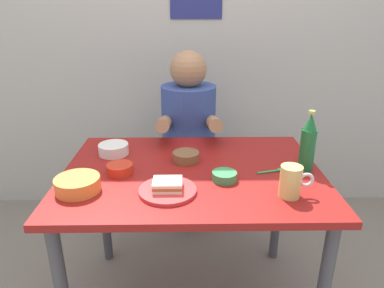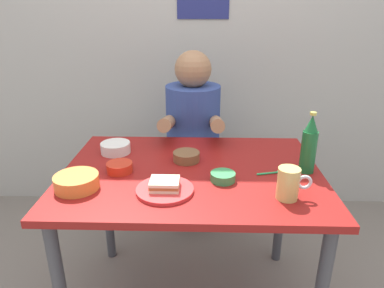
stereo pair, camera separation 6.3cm
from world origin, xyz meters
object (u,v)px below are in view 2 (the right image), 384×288
object	(u,v)px
person_seated	(193,120)
beer_bottle	(309,145)
dining_table	(192,189)
beer_mug	(289,183)
dip_bowl_green	(223,176)
plate_orange	(165,190)
stool	(193,182)
sandwich	(165,184)

from	to	relation	value
person_seated	beer_bottle	bearing A→B (deg)	-51.04
beer_bottle	dining_table	bearing A→B (deg)	-179.58
beer_mug	dip_bowl_green	bearing A→B (deg)	150.49
plate_orange	dip_bowl_green	bearing A→B (deg)	22.94
stool	beer_bottle	distance (m)	0.95
person_seated	plate_orange	distance (m)	0.81
person_seated	beer_bottle	xyz separation A→B (m)	(0.50, -0.62, 0.09)
beer_mug	beer_bottle	xyz separation A→B (m)	(0.13, 0.23, 0.06)
dining_table	plate_orange	world-z (taller)	plate_orange
dining_table	sandwich	bearing A→B (deg)	-116.72
stool	dip_bowl_green	bearing A→B (deg)	-79.13
person_seated	dip_bowl_green	bearing A→B (deg)	-78.97
person_seated	sandwich	distance (m)	0.81
stool	plate_orange	xyz separation A→B (m)	(-0.08, -0.82, 0.40)
stool	plate_orange	world-z (taller)	plate_orange
sandwich	dip_bowl_green	distance (m)	0.24
plate_orange	stool	bearing A→B (deg)	84.09
beer_mug	plate_orange	bearing A→B (deg)	175.61
person_seated	plate_orange	world-z (taller)	person_seated
person_seated	sandwich	size ratio (longest dim) A/B	6.54
dip_bowl_green	dining_table	bearing A→B (deg)	143.27
stool	dip_bowl_green	distance (m)	0.85
person_seated	beer_mug	world-z (taller)	person_seated
stool	sandwich	xyz separation A→B (m)	(-0.08, -0.82, 0.42)
beer_bottle	dip_bowl_green	world-z (taller)	beer_bottle
plate_orange	beer_bottle	world-z (taller)	beer_bottle
stool	sandwich	distance (m)	0.93
person_seated	dip_bowl_green	distance (m)	0.73
beer_mug	person_seated	bearing A→B (deg)	113.59
plate_orange	beer_bottle	bearing A→B (deg)	18.45
beer_bottle	stool	bearing A→B (deg)	128.45
stool	beer_bottle	world-z (taller)	beer_bottle
plate_orange	sandwich	distance (m)	0.02
beer_bottle	plate_orange	bearing A→B (deg)	-161.55
sandwich	person_seated	bearing A→B (deg)	84.01
dining_table	beer_mug	xyz separation A→B (m)	(0.36, -0.23, 0.15)
person_seated	plate_orange	xyz separation A→B (m)	(-0.08, -0.81, -0.02)
sandwich	stool	bearing A→B (deg)	84.09
person_seated	sandwich	bearing A→B (deg)	-95.99
beer_bottle	sandwich	bearing A→B (deg)	-161.55
stool	beer_mug	distance (m)	1.04
plate_orange	beer_mug	bearing A→B (deg)	-4.39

